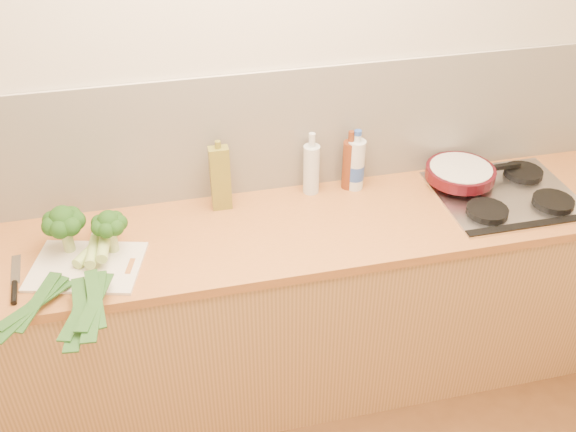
# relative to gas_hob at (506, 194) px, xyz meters

# --- Properties ---
(room_shell) EXTENTS (3.50, 3.50, 3.50)m
(room_shell) POSITION_rel_gas_hob_xyz_m (-1.02, 0.29, 0.26)
(room_shell) COLOR beige
(room_shell) RESTS_ON ground
(counter) EXTENTS (3.20, 0.62, 0.90)m
(counter) POSITION_rel_gas_hob_xyz_m (-1.02, 0.00, -0.46)
(counter) COLOR tan
(counter) RESTS_ON ground
(gas_hob) EXTENTS (0.58, 0.50, 0.04)m
(gas_hob) POSITION_rel_gas_hob_xyz_m (0.00, 0.00, 0.00)
(gas_hob) COLOR silver
(gas_hob) RESTS_ON counter
(chopping_board) EXTENTS (0.46, 0.38, 0.01)m
(chopping_board) POSITION_rel_gas_hob_xyz_m (-1.74, -0.08, -0.01)
(chopping_board) COLOR silver
(chopping_board) RESTS_ON counter
(broccoli_left) EXTENTS (0.16, 0.16, 0.19)m
(broccoli_left) POSITION_rel_gas_hob_xyz_m (-1.80, 0.02, 0.13)
(broccoli_left) COLOR #A2B469
(broccoli_left) RESTS_ON chopping_board
(broccoli_right) EXTENTS (0.13, 0.14, 0.18)m
(broccoli_right) POSITION_rel_gas_hob_xyz_m (-1.64, -0.01, 0.12)
(broccoli_right) COLOR #A2B469
(broccoli_right) RESTS_ON chopping_board
(leek_front) EXTENTS (0.42, 0.58, 0.04)m
(leek_front) POSITION_rel_gas_hob_xyz_m (-1.77, -0.10, 0.02)
(leek_front) COLOR white
(leek_front) RESTS_ON chopping_board
(leek_mid) EXTENTS (0.15, 0.71, 0.04)m
(leek_mid) POSITION_rel_gas_hob_xyz_m (-1.72, -0.13, 0.04)
(leek_mid) COLOR white
(leek_mid) RESTS_ON chopping_board
(leek_back) EXTENTS (0.13, 0.66, 0.04)m
(leek_back) POSITION_rel_gas_hob_xyz_m (-1.68, -0.14, 0.06)
(leek_back) COLOR white
(leek_back) RESTS_ON chopping_board
(chefs_knife) EXTENTS (0.05, 0.29, 0.02)m
(chefs_knife) POSITION_rel_gas_hob_xyz_m (-1.99, -0.14, -0.01)
(chefs_knife) COLOR silver
(chefs_knife) RESTS_ON counter
(skillet) EXTENTS (0.44, 0.30, 0.05)m
(skillet) POSITION_rel_gas_hob_xyz_m (-0.15, 0.13, 0.05)
(skillet) COLOR #440B12
(skillet) RESTS_ON gas_hob
(oil_tin) EXTENTS (0.08, 0.05, 0.31)m
(oil_tin) POSITION_rel_gas_hob_xyz_m (-1.20, 0.20, 0.13)
(oil_tin) COLOR olive
(oil_tin) RESTS_ON counter
(glass_bottle) EXTENTS (0.07, 0.07, 0.28)m
(glass_bottle) POSITION_rel_gas_hob_xyz_m (-0.80, 0.23, 0.10)
(glass_bottle) COLOR silver
(glass_bottle) RESTS_ON counter
(amber_bottle) EXTENTS (0.06, 0.06, 0.27)m
(amber_bottle) POSITION_rel_gas_hob_xyz_m (-0.64, 0.23, 0.10)
(amber_bottle) COLOR #662C13
(amber_bottle) RESTS_ON counter
(water_bottle) EXTENTS (0.08, 0.08, 0.26)m
(water_bottle) POSITION_rel_gas_hob_xyz_m (-0.61, 0.22, 0.09)
(water_bottle) COLOR silver
(water_bottle) RESTS_ON counter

